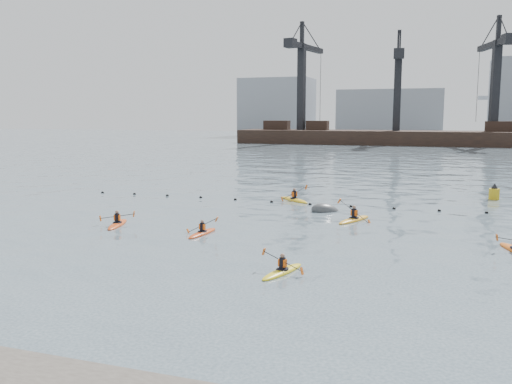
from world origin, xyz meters
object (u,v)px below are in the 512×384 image
Objects in this scene: kayaker_0 at (202,232)px; nav_buoy at (494,194)px; mooring_buoy at (325,211)px; kayaker_3 at (354,219)px; kayaker_5 at (294,199)px; kayaker_2 at (117,224)px; kayaker_1 at (282,271)px.

kayaker_0 is 2.01× the size of nav_buoy.
kayaker_3 is at bearing -49.35° from mooring_buoy.
kayaker_2 is at bearing -169.25° from kayaker_5.
kayaker_2 is 0.95× the size of kayaker_3.
kayaker_1 is 12.35m from kayaker_3.
kayaker_3 reaches higher than nav_buoy.
kayaker_5 is at bearing -158.58° from nav_buoy.
mooring_buoy is (-2.39, 2.79, -0.10)m from kayaker_3.
mooring_buoy is at bearing -97.86° from kayaker_5.
kayaker_3 is 8.62m from kayaker_5.
nav_buoy is at bearing 23.31° from kayaker_2.
kayaker_1 is 0.87× the size of kayaker_3.
nav_buoy reaches higher than kayaker_0.
kayaker_1 is at bearing -124.74° from kayaker_5.
kayaker_5 reaches higher than kayaker_1.
kayaker_0 is 24.96m from nav_buoy.
nav_buoy reaches higher than kayaker_5.
kayaker_0 is 0.95× the size of kayaker_5.
kayaker_1 is at bearing -43.73° from kayaker_2.
kayaker_5 is at bearing 87.61° from kayaker_0.
kayaker_1 is at bearing -84.99° from mooring_buoy.
kayaker_2 is 2.25× the size of nav_buoy.
kayaker_3 is at bearing 101.02° from kayaker_1.
kayaker_1 is 1.43× the size of mooring_buoy.
kayaker_0 is 10.59m from mooring_buoy.
kayaker_3 is 1.12× the size of kayaker_5.
kayaker_2 is 14.46m from kayaker_3.
mooring_buoy is at bearing 67.33° from kayaker_0.
mooring_buoy is at bearing 111.00° from kayaker_1.
mooring_buoy is at bearing 152.24° from kayaker_3.
kayaker_0 is 0.89× the size of kayaker_2.
kayaker_0 reaches higher than kayaker_2.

